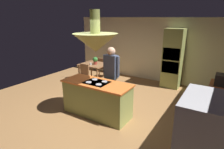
{
  "coord_description": "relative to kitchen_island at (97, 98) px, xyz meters",
  "views": [
    {
      "loc": [
        2.76,
        -3.86,
        2.55
      ],
      "look_at": [
        0.1,
        0.4,
        1.0
      ],
      "focal_mm": 29.81,
      "sensor_mm": 36.0,
      "label": 1
    }
  ],
  "objects": [
    {
      "name": "ground",
      "position": [
        0.0,
        0.2,
        -0.47
      ],
      "size": [
        8.16,
        8.16,
        0.0
      ],
      "primitive_type": "plane",
      "color": "#9E7042"
    },
    {
      "name": "wall_back",
      "position": [
        0.0,
        3.65,
        0.81
      ],
      "size": [
        6.8,
        0.1,
        2.55
      ],
      "primitive_type": "cube",
      "color": "beige",
      "rests_on": "ground"
    },
    {
      "name": "kitchen_island",
      "position": [
        0.0,
        0.0,
        0.0
      ],
      "size": [
        1.88,
        0.76,
        0.95
      ],
      "color": "#8C934C",
      "rests_on": "ground"
    },
    {
      "name": "counter_run_right",
      "position": [
        2.84,
        0.8,
        0.01
      ],
      "size": [
        0.73,
        2.28,
        0.93
      ],
      "color": "#8C934C",
      "rests_on": "ground"
    },
    {
      "name": "oven_tower",
      "position": [
        1.1,
        3.24,
        0.62
      ],
      "size": [
        0.66,
        0.62,
        2.17
      ],
      "color": "#8C934C",
      "rests_on": "ground"
    },
    {
      "name": "dining_table",
      "position": [
        -1.7,
        2.1,
        0.19
      ],
      "size": [
        1.03,
        0.91,
        0.76
      ],
      "color": "#8D5F3C",
      "rests_on": "ground"
    },
    {
      "name": "person_at_island",
      "position": [
        0.04,
        0.65,
        0.55
      ],
      "size": [
        0.53,
        0.24,
        1.77
      ],
      "color": "tan",
      "rests_on": "ground"
    },
    {
      "name": "range_hood",
      "position": [
        0.0,
        -0.0,
        1.51
      ],
      "size": [
        1.1,
        1.1,
        1.0
      ],
      "color": "#8C934C"
    },
    {
      "name": "pendant_light_over_table",
      "position": [
        -1.7,
        2.1,
        1.39
      ],
      "size": [
        0.32,
        0.32,
        0.82
      ],
      "color": "#E0B266"
    },
    {
      "name": "chair_facing_island",
      "position": [
        -1.7,
        1.42,
        0.04
      ],
      "size": [
        0.4,
        0.4,
        0.87
      ],
      "color": "#8D5F3C",
      "rests_on": "ground"
    },
    {
      "name": "chair_by_back_wall",
      "position": [
        -1.7,
        2.78,
        0.04
      ],
      "size": [
        0.4,
        0.4,
        0.87
      ],
      "rotation": [
        0.0,
        0.0,
        3.14
      ],
      "color": "#8D5F3C",
      "rests_on": "ground"
    },
    {
      "name": "potted_plant_on_table",
      "position": [
        -1.6,
        2.06,
        0.46
      ],
      "size": [
        0.2,
        0.2,
        0.3
      ],
      "color": "#99382D",
      "rests_on": "dining_table"
    },
    {
      "name": "cup_on_table",
      "position": [
        -1.68,
        1.87,
        0.34
      ],
      "size": [
        0.07,
        0.07,
        0.09
      ],
      "primitive_type": "cylinder",
      "color": "white",
      "rests_on": "dining_table"
    },
    {
      "name": "canister_flour",
      "position": [
        2.84,
        0.24,
        0.57
      ],
      "size": [
        0.14,
        0.14,
        0.21
      ],
      "primitive_type": "cylinder",
      "color": "#E0B78C",
      "rests_on": "counter_run_right"
    },
    {
      "name": "canister_sugar",
      "position": [
        2.84,
        0.42,
        0.56
      ],
      "size": [
        0.11,
        0.11,
        0.2
      ],
      "primitive_type": "cylinder",
      "color": "silver",
      "rests_on": "counter_run_right"
    }
  ]
}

